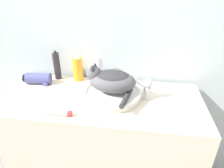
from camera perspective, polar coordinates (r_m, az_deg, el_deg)
wall_back at (r=1.34m, az=-0.09°, el=17.96°), size 8.00×0.05×2.40m
vanity_counter at (r=1.44m, az=-1.98°, el=-17.65°), size 1.16×0.52×0.80m
sink_basin at (r=1.18m, az=0.09°, el=-2.86°), size 0.34×0.34×0.05m
cat at (r=1.13m, az=-0.37°, el=1.22°), size 0.29×0.28×0.16m
faucet at (r=1.17m, az=9.53°, el=-0.67°), size 0.15×0.06×0.15m
lotion_bottle_white at (r=1.35m, az=-4.06°, el=4.45°), size 0.07×0.07×0.19m
spray_bottle_trigger at (r=1.39m, az=-9.73°, el=4.40°), size 0.07×0.07×0.18m
hairspray_can_black at (r=1.44m, az=-15.49°, el=5.13°), size 0.05×0.05×0.21m
cream_tube at (r=1.09m, az=-15.56°, el=-7.83°), size 0.17×0.03×0.03m
hair_dryer at (r=1.43m, az=-20.22°, el=1.45°), size 0.19×0.10×0.07m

